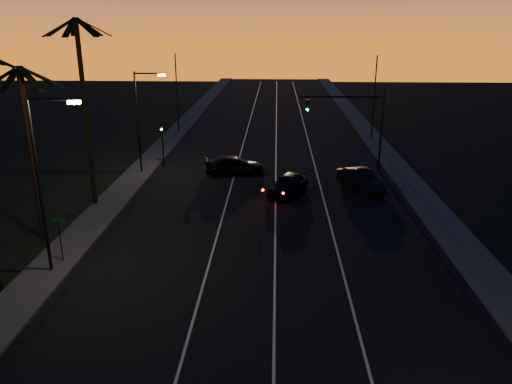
{
  "coord_description": "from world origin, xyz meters",
  "views": [
    {
      "loc": [
        0.47,
        -2.59,
        12.13
      ],
      "look_at": [
        -0.63,
        24.34,
        3.02
      ],
      "focal_mm": 35.0,
      "sensor_mm": 36.0,
      "label": 1
    }
  ],
  "objects_px": {
    "signal_mast": "(355,115)",
    "lead_car": "(288,184)",
    "right_car": "(362,180)",
    "cross_car": "(235,166)"
  },
  "relations": [
    {
      "from": "signal_mast",
      "to": "right_car",
      "type": "bearing_deg",
      "value": -90.61
    },
    {
      "from": "signal_mast",
      "to": "lead_car",
      "type": "bearing_deg",
      "value": -128.5
    },
    {
      "from": "right_car",
      "to": "signal_mast",
      "type": "bearing_deg",
      "value": 89.39
    },
    {
      "from": "right_car",
      "to": "cross_car",
      "type": "relative_size",
      "value": 0.94
    },
    {
      "from": "signal_mast",
      "to": "lead_car",
      "type": "height_order",
      "value": "signal_mast"
    },
    {
      "from": "lead_car",
      "to": "cross_car",
      "type": "distance_m",
      "value": 6.8
    },
    {
      "from": "signal_mast",
      "to": "lead_car",
      "type": "xyz_separation_m",
      "value": [
        -5.7,
        -7.17,
        -3.99
      ]
    },
    {
      "from": "lead_car",
      "to": "cross_car",
      "type": "relative_size",
      "value": 1.01
    },
    {
      "from": "signal_mast",
      "to": "right_car",
      "type": "xyz_separation_m",
      "value": [
        -0.06,
        -5.79,
        -3.99
      ]
    },
    {
      "from": "signal_mast",
      "to": "cross_car",
      "type": "height_order",
      "value": "signal_mast"
    }
  ]
}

